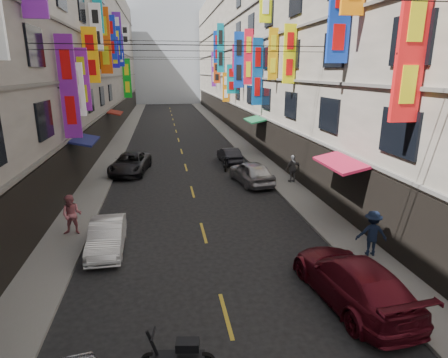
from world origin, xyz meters
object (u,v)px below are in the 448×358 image
object	(u,v)px
car_right_near	(352,280)
pedestrian_lfar	(72,215)
car_right_far	(229,155)
scooter_far_right	(226,164)
car_left_far	(130,163)
pedestrian_rfar	(293,169)
car_left_mid	(107,236)
car_right_mid	(251,172)
scooter_crossing	(179,356)
pedestrian_rnear	(372,233)

from	to	relation	value
car_right_near	pedestrian_lfar	world-z (taller)	pedestrian_lfar
car_right_far	scooter_far_right	bearing A→B (deg)	70.47
car_left_far	pedestrian_rfar	size ratio (longest dim) A/B	2.83
car_left_mid	pedestrian_lfar	xyz separation A→B (m)	(-1.64, 1.62, 0.40)
pedestrian_lfar	pedestrian_rfar	size ratio (longest dim) A/B	1.01
scooter_far_right	car_right_mid	bearing A→B (deg)	118.41
car_left_mid	scooter_crossing	bearing A→B (deg)	-71.16
scooter_crossing	car_left_far	distance (m)	19.19
car_right_far	car_right_mid	bearing A→B (deg)	89.78
scooter_crossing	car_left_far	world-z (taller)	car_left_far
car_left_far	pedestrian_lfar	bearing A→B (deg)	-90.55
car_left_far	car_right_far	bearing A→B (deg)	23.18
car_left_mid	car_left_far	bearing A→B (deg)	88.45
scooter_far_right	car_right_far	size ratio (longest dim) A/B	0.48
pedestrian_rnear	car_right_near	bearing A→B (deg)	65.14
car_right_mid	car_right_far	bearing A→B (deg)	-96.05
car_left_far	car_right_far	size ratio (longest dim) A/B	1.36
car_right_mid	pedestrian_rfar	bearing A→B (deg)	159.91
car_left_far	pedestrian_lfar	world-z (taller)	pedestrian_lfar
car_left_mid	car_right_near	xyz separation A→B (m)	(8.00, -4.83, 0.13)
car_left_mid	pedestrian_lfar	world-z (taller)	pedestrian_lfar
car_right_near	pedestrian_rfar	size ratio (longest dim) A/B	2.89
scooter_far_right	pedestrian_rnear	distance (m)	14.59
scooter_far_right	pedestrian_lfar	distance (m)	13.41
scooter_far_right	pedestrian_rfar	size ratio (longest dim) A/B	1.01
car_right_far	pedestrian_lfar	xyz separation A→B (m)	(-9.15, -12.51, 0.40)
car_left_far	pedestrian_rnear	xyz separation A→B (m)	(10.09, -14.43, 0.32)
car_left_far	car_right_mid	xyz separation A→B (m)	(7.85, -3.97, 0.06)
pedestrian_rnear	car_left_far	bearing A→B (deg)	-40.28
scooter_crossing	car_left_far	size ratio (longest dim) A/B	0.36
scooter_far_right	car_left_far	xyz separation A→B (m)	(-6.87, 0.21, 0.25)
scooter_crossing	pedestrian_rfar	size ratio (longest dim) A/B	1.02
scooter_crossing	car_right_near	size ratio (longest dim) A/B	0.35
scooter_far_right	pedestrian_lfar	bearing A→B (deg)	64.26
pedestrian_lfar	car_right_far	bearing A→B (deg)	59.11
scooter_crossing	pedestrian_rfar	xyz separation A→B (m)	(7.94, 14.57, 0.56)
scooter_crossing	car_right_mid	bearing A→B (deg)	-10.62
scooter_far_right	car_left_far	world-z (taller)	car_left_far
pedestrian_rnear	pedestrian_rfar	world-z (taller)	pedestrian_rnear
pedestrian_lfar	car_right_mid	bearing A→B (deg)	39.94
car_right_near	pedestrian_rnear	world-z (taller)	pedestrian_rnear
car_right_near	car_right_mid	distance (m)	13.03
pedestrian_rnear	pedestrian_rfar	bearing A→B (deg)	-77.30
scooter_far_right	pedestrian_rnear	world-z (taller)	pedestrian_rnear
scooter_crossing	car_right_mid	size ratio (longest dim) A/B	0.41
car_left_mid	pedestrian_rfar	distance (m)	13.01
car_left_far	car_right_far	xyz separation A→B (m)	(7.49, 1.98, -0.09)
scooter_crossing	pedestrian_lfar	distance (m)	9.47
car_right_far	pedestrian_lfar	distance (m)	15.51
car_right_near	car_right_far	bearing A→B (deg)	-94.60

